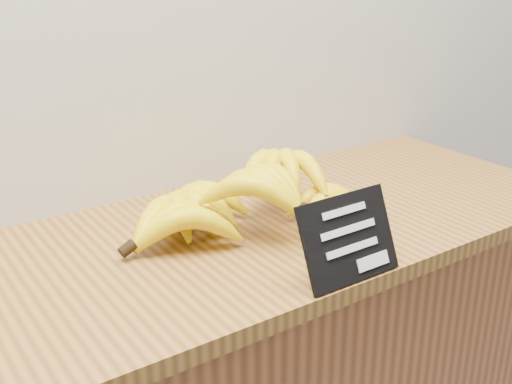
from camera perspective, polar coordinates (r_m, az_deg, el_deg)
name	(u,v)px	position (r m, az deg, el deg)	size (l,w,h in m)	color
counter_top	(241,237)	(1.18, -1.37, -4.01)	(1.39, 0.54, 0.03)	olive
chalkboard_sign	(349,238)	(1.00, 8.25, -4.10)	(0.17, 0.01, 0.14)	black
banana_pile	(246,200)	(1.16, -0.93, -0.67)	(0.50, 0.34, 0.13)	#FEED0A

